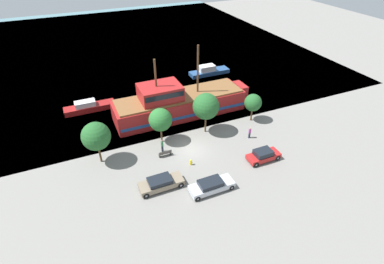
{
  "coord_description": "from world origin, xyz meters",
  "views": [
    {
      "loc": [
        -12.12,
        -27.91,
        23.73
      ],
      "look_at": [
        0.97,
        2.0,
        1.2
      ],
      "focal_mm": 28.0,
      "sensor_mm": 36.0,
      "label": 1
    }
  ],
  "objects_px": {
    "moored_boat_dockside": "(209,71)",
    "parked_car_curb_rear": "(211,186)",
    "pirate_ship": "(178,103)",
    "pedestrian_walking_far": "(162,146)",
    "parked_car_curb_front": "(161,183)",
    "pedestrian_walking_near": "(250,133)",
    "moored_boat_outer": "(89,107)",
    "bench_promenade_east": "(165,153)",
    "parked_car_curb_mid": "(263,155)",
    "fire_hydrant": "(191,162)"
  },
  "relations": [
    {
      "from": "pirate_ship",
      "to": "parked_car_curb_mid",
      "type": "relative_size",
      "value": 5.07
    },
    {
      "from": "parked_car_curb_front",
      "to": "pedestrian_walking_far",
      "type": "distance_m",
      "value": 6.43
    },
    {
      "from": "parked_car_curb_front",
      "to": "bench_promenade_east",
      "type": "bearing_deg",
      "value": 65.79
    },
    {
      "from": "moored_boat_dockside",
      "to": "bench_promenade_east",
      "type": "distance_m",
      "value": 25.92
    },
    {
      "from": "moored_boat_outer",
      "to": "fire_hydrant",
      "type": "relative_size",
      "value": 10.0
    },
    {
      "from": "moored_boat_dockside",
      "to": "parked_car_curb_mid",
      "type": "distance_m",
      "value": 26.4
    },
    {
      "from": "pirate_ship",
      "to": "parked_car_curb_rear",
      "type": "xyz_separation_m",
      "value": [
        -2.57,
        -16.28,
        -1.31
      ]
    },
    {
      "from": "moored_boat_dockside",
      "to": "parked_car_curb_rear",
      "type": "bearing_deg",
      "value": -115.67
    },
    {
      "from": "parked_car_curb_front",
      "to": "parked_car_curb_rear",
      "type": "height_order",
      "value": "parked_car_curb_rear"
    },
    {
      "from": "moored_boat_outer",
      "to": "pedestrian_walking_near",
      "type": "relative_size",
      "value": 4.64
    },
    {
      "from": "parked_car_curb_rear",
      "to": "fire_hydrant",
      "type": "height_order",
      "value": "parked_car_curb_rear"
    },
    {
      "from": "parked_car_curb_mid",
      "to": "bench_promenade_east",
      "type": "xyz_separation_m",
      "value": [
        -10.74,
        5.49,
        -0.28
      ]
    },
    {
      "from": "parked_car_curb_mid",
      "to": "pedestrian_walking_far",
      "type": "height_order",
      "value": "pedestrian_walking_far"
    },
    {
      "from": "moored_boat_outer",
      "to": "fire_hydrant",
      "type": "distance_m",
      "value": 20.49
    },
    {
      "from": "moored_boat_dockside",
      "to": "pedestrian_walking_far",
      "type": "xyz_separation_m",
      "value": [
        -16.04,
        -19.34,
        0.25
      ]
    },
    {
      "from": "pirate_ship",
      "to": "parked_car_curb_front",
      "type": "height_order",
      "value": "pirate_ship"
    },
    {
      "from": "pedestrian_walking_far",
      "to": "pedestrian_walking_near",
      "type": "bearing_deg",
      "value": -9.15
    },
    {
      "from": "moored_boat_dockside",
      "to": "parked_car_curb_rear",
      "type": "distance_m",
      "value": 30.97
    },
    {
      "from": "moored_boat_outer",
      "to": "bench_promenade_east",
      "type": "height_order",
      "value": "moored_boat_outer"
    },
    {
      "from": "moored_boat_outer",
      "to": "moored_boat_dockside",
      "type": "bearing_deg",
      "value": 12.08
    },
    {
      "from": "pirate_ship",
      "to": "bench_promenade_east",
      "type": "relative_size",
      "value": 13.07
    },
    {
      "from": "pedestrian_walking_near",
      "to": "pedestrian_walking_far",
      "type": "bearing_deg",
      "value": 170.85
    },
    {
      "from": "moored_boat_dockside",
      "to": "parked_car_curb_front",
      "type": "distance_m",
      "value": 31.27
    },
    {
      "from": "pedestrian_walking_near",
      "to": "moored_boat_dockside",
      "type": "bearing_deg",
      "value": 78.55
    },
    {
      "from": "parked_car_curb_rear",
      "to": "pirate_ship",
      "type": "bearing_deg",
      "value": 81.02
    },
    {
      "from": "parked_car_curb_front",
      "to": "parked_car_curb_rear",
      "type": "relative_size",
      "value": 0.99
    },
    {
      "from": "pedestrian_walking_near",
      "to": "fire_hydrant",
      "type": "bearing_deg",
      "value": -168.39
    },
    {
      "from": "moored_boat_dockside",
      "to": "fire_hydrant",
      "type": "bearing_deg",
      "value": -120.71
    },
    {
      "from": "parked_car_curb_rear",
      "to": "pedestrian_walking_far",
      "type": "height_order",
      "value": "pedestrian_walking_far"
    },
    {
      "from": "pirate_ship",
      "to": "pedestrian_walking_near",
      "type": "relative_size",
      "value": 12.66
    },
    {
      "from": "parked_car_curb_front",
      "to": "parked_car_curb_mid",
      "type": "bearing_deg",
      "value": -2.2
    },
    {
      "from": "pedestrian_walking_far",
      "to": "parked_car_curb_rear",
      "type": "bearing_deg",
      "value": -72.96
    },
    {
      "from": "parked_car_curb_front",
      "to": "pedestrian_walking_near",
      "type": "xyz_separation_m",
      "value": [
        13.98,
        4.13,
        0.16
      ]
    },
    {
      "from": "bench_promenade_east",
      "to": "pirate_ship",
      "type": "bearing_deg",
      "value": 59.26
    },
    {
      "from": "parked_car_curb_mid",
      "to": "fire_hydrant",
      "type": "bearing_deg",
      "value": 162.4
    },
    {
      "from": "pirate_ship",
      "to": "pedestrian_walking_near",
      "type": "bearing_deg",
      "value": -55.72
    },
    {
      "from": "parked_car_curb_rear",
      "to": "bench_promenade_east",
      "type": "bearing_deg",
      "value": 109.16
    },
    {
      "from": "moored_boat_outer",
      "to": "pedestrian_walking_far",
      "type": "relative_size",
      "value": 4.27
    },
    {
      "from": "pedestrian_walking_near",
      "to": "pedestrian_walking_far",
      "type": "height_order",
      "value": "pedestrian_walking_far"
    },
    {
      "from": "moored_boat_outer",
      "to": "pedestrian_walking_far",
      "type": "height_order",
      "value": "pedestrian_walking_far"
    },
    {
      "from": "fire_hydrant",
      "to": "moored_boat_dockside",
      "type": "bearing_deg",
      "value": 59.29
    },
    {
      "from": "moored_boat_outer",
      "to": "bench_promenade_east",
      "type": "distance_m",
      "value": 16.97
    },
    {
      "from": "parked_car_curb_front",
      "to": "fire_hydrant",
      "type": "bearing_deg",
      "value": 25.82
    },
    {
      "from": "fire_hydrant",
      "to": "pedestrian_walking_near",
      "type": "xyz_separation_m",
      "value": [
        9.46,
        1.94,
        0.42
      ]
    },
    {
      "from": "moored_boat_outer",
      "to": "parked_car_curb_rear",
      "type": "height_order",
      "value": "moored_boat_outer"
    },
    {
      "from": "parked_car_curb_mid",
      "to": "pedestrian_walking_far",
      "type": "bearing_deg",
      "value": 148.75
    },
    {
      "from": "pedestrian_walking_far",
      "to": "moored_boat_outer",
      "type": "bearing_deg",
      "value": 116.17
    },
    {
      "from": "moored_boat_outer",
      "to": "pedestrian_walking_far",
      "type": "distance_m",
      "value": 16.04
    },
    {
      "from": "parked_car_curb_front",
      "to": "fire_hydrant",
      "type": "height_order",
      "value": "parked_car_curb_front"
    },
    {
      "from": "pirate_ship",
      "to": "pedestrian_walking_far",
      "type": "relative_size",
      "value": 11.64
    }
  ]
}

